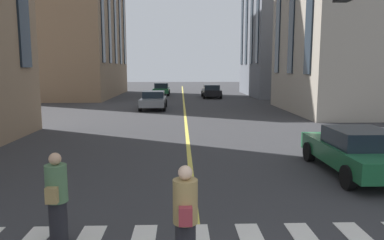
% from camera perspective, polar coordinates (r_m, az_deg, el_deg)
% --- Properties ---
extents(lane_centre_line, '(80.00, 0.16, 0.01)m').
position_cam_1_polar(lane_centre_line, '(23.05, -1.05, 0.36)').
color(lane_centre_line, '#D8C64C').
rests_on(lane_centre_line, ground_plane).
extents(car_grey_far, '(4.40, 1.95, 1.37)m').
position_cam_1_polar(car_grey_far, '(28.00, -6.05, 3.14)').
color(car_grey_far, slate).
rests_on(car_grey_far, ground_plane).
extents(car_black_trailing, '(4.40, 1.95, 1.37)m').
position_cam_1_polar(car_black_trailing, '(38.78, 3.05, 4.56)').
color(car_black_trailing, black).
rests_on(car_black_trailing, ground_plane).
extents(car_green_oncoming, '(4.40, 1.95, 1.37)m').
position_cam_1_polar(car_green_oncoming, '(11.85, 24.34, -4.38)').
color(car_green_oncoming, '#1E6038').
rests_on(car_green_oncoming, ground_plane).
extents(car_green_parked_b, '(3.90, 1.89, 1.40)m').
position_cam_1_polar(car_green_parked_b, '(42.34, -4.82, 4.84)').
color(car_green_parked_b, '#1E6038').
rests_on(car_green_parked_b, ground_plane).
extents(pedestrian_near, '(0.50, 0.38, 1.68)m').
position_cam_1_polar(pedestrian_near, '(5.74, -1.05, -15.29)').
color(pedestrian_near, black).
rests_on(pedestrian_near, ground_plane).
extents(pedestrian_companion, '(0.50, 0.38, 1.67)m').
position_cam_1_polar(pedestrian_companion, '(7.00, -20.41, -11.50)').
color(pedestrian_companion, black).
rests_on(pedestrian_companion, ground_plane).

